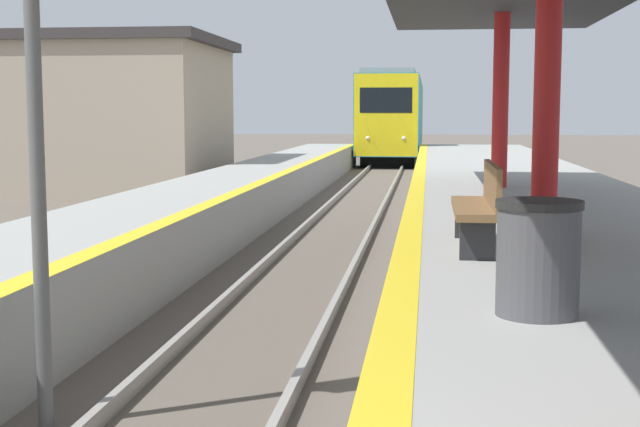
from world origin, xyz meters
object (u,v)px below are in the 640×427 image
(signal_near, at_px, (31,15))
(trash_bin, at_px, (538,258))
(train, at_px, (396,117))
(bench, at_px, (480,203))

(signal_near, bearing_deg, trash_bin, -0.29)
(signal_near, xyz_separation_m, trash_bin, (3.79, -0.02, -1.78))
(train, relative_size, bench, 11.96)
(signal_near, distance_m, trash_bin, 4.18)
(bench, bearing_deg, signal_near, -138.13)
(train, distance_m, trash_bin, 44.26)
(trash_bin, distance_m, bench, 3.22)
(train, distance_m, signal_near, 44.18)
(trash_bin, bearing_deg, signal_near, 179.71)
(train, bearing_deg, bench, -86.61)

